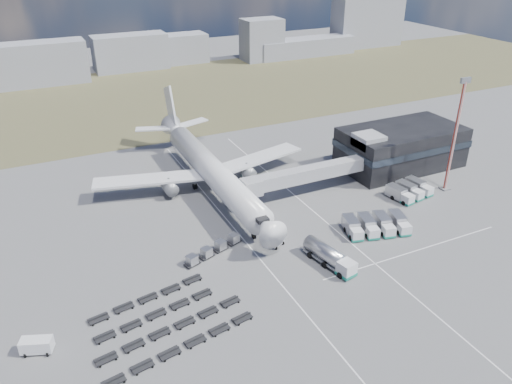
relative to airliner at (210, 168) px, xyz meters
name	(u,v)px	position (x,y,z in m)	size (l,w,h in m)	color
ground	(275,263)	(0.00, -32.38, -5.29)	(420.00, 420.00, 0.00)	#565659
grass_strip	(132,100)	(0.00, 77.62, -5.29)	(420.00, 90.00, 0.01)	#4A442C
lane_markings	(313,242)	(9.77, -29.38, -5.29)	(47.12, 110.00, 0.01)	silver
terminal	(400,146)	(47.77, -8.41, -0.04)	(30.40, 16.40, 11.00)	black
jet_bridge	(297,176)	(15.90, -11.95, -0.24)	(30.30, 3.80, 7.05)	#939399
airliner	(210,168)	(0.00, 0.00, 0.00)	(51.59, 64.53, 17.62)	silver
skyline	(56,57)	(-19.76, 117.81, 3.91)	(312.99, 27.62, 25.99)	gray
fuel_tanker	(330,257)	(8.33, -37.08, -3.51)	(4.93, 11.35, 3.56)	silver
pushback_tug	(276,242)	(2.79, -27.48, -4.60)	(2.99, 1.68, 1.38)	silver
utility_van	(37,346)	(-40.20, -36.96, -4.14)	(4.34, 1.96, 2.31)	silver
catering_truck	(247,172)	(10.15, 2.03, -3.89)	(4.52, 6.43, 2.73)	silver
service_trucks_near	(376,225)	(22.85, -31.54, -3.83)	(13.45, 9.56, 2.70)	silver
service_trucks_far	(409,190)	(38.96, -22.69, -3.84)	(9.78, 8.02, 2.68)	silver
uld_row	(213,249)	(-8.96, -24.94, -4.23)	(12.64, 5.84, 1.77)	black
baggage_dollies	(163,323)	(-22.66, -39.25, -4.92)	(25.27, 18.21, 0.74)	black
floodlight_mast	(455,136)	(48.86, -23.49, 7.75)	(2.45, 2.01, 26.02)	#B22B1C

